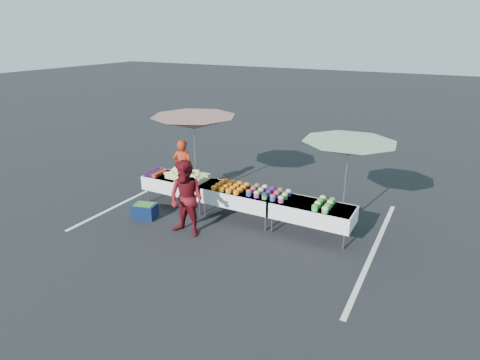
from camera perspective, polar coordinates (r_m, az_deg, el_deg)
The scene contains 17 objects.
ground at distance 9.88m, azimuth -0.00°, elevation -5.44°, with size 80.00×80.00×0.00m, color black.
stripe_left at distance 11.61m, azimuth -14.05°, elevation -1.99°, with size 0.10×5.00×0.00m, color silver.
stripe_right at distance 8.99m, azimuth 18.52°, elevation -9.39°, with size 0.10×5.00×0.00m, color silver.
table_left at distance 10.55m, azimuth -8.64°, elevation -0.50°, with size 1.86×0.81×0.75m.
table_center at distance 9.64m, azimuth -0.00°, elevation -2.32°, with size 1.86×0.81×0.75m.
table_right at distance 9.00m, azimuth 10.17°, elevation -4.39°, with size 1.86×0.81×0.75m.
berry_punnets at distance 10.86m, azimuth -11.89°, elevation 1.06°, with size 0.40×0.54×0.08m.
corn_pile at distance 10.36m, azimuth -7.51°, elevation 0.67°, with size 1.16×0.57×0.26m.
plastic_bags at distance 10.09m, azimuth -8.34°, elevation -0.31°, with size 0.30×0.25×0.05m, color white.
carrot_bowls at distance 9.66m, azimuth -1.33°, elevation -0.88°, with size 0.75×0.69×0.11m.
potato_cups at distance 9.24m, azimuth 4.10°, elevation -1.76°, with size 0.94×0.58×0.16m.
bean_baskets at distance 8.82m, azimuth 11.85°, elevation -3.32°, with size 0.36×0.68×0.15m.
vendor at distance 11.08m, azimuth -8.09°, elevation 1.72°, with size 0.58×0.38×1.59m, color maroon.
customer at distance 8.85m, azimuth -7.63°, elevation -2.68°, with size 0.84×0.65×1.73m, color #5F0E15.
umbrella_left at distance 10.55m, azimuth -6.59°, elevation 8.03°, with size 2.24×2.24×2.28m.
umbrella_right at distance 9.02m, azimuth 15.17°, elevation 4.28°, with size 2.58×2.58×2.11m.
storage_bin at distance 10.11m, azimuth -13.40°, elevation -4.25°, with size 0.63×0.52×0.36m.
Camera 1 is at (4.22, -7.82, 4.32)m, focal length 30.00 mm.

